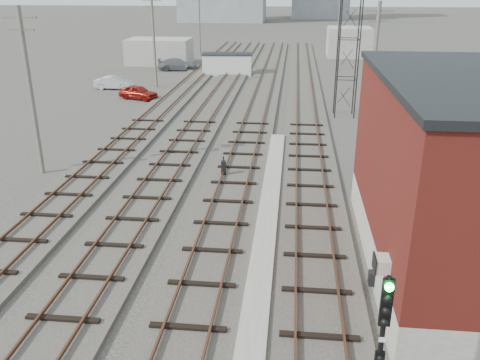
# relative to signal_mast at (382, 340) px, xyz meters

# --- Properties ---
(ground) EXTENTS (320.00, 320.00, 0.00)m
(ground) POSITION_rel_signal_mast_xyz_m (-3.70, 55.74, -2.42)
(ground) COLOR #282621
(ground) RESTS_ON ground
(track_right) EXTENTS (3.20, 90.00, 0.39)m
(track_right) POSITION_rel_signal_mast_xyz_m (-1.20, 34.74, -2.32)
(track_right) COLOR #332D28
(track_right) RESTS_ON ground
(track_mid_right) EXTENTS (3.20, 90.00, 0.39)m
(track_mid_right) POSITION_rel_signal_mast_xyz_m (-5.20, 34.74, -2.32)
(track_mid_right) COLOR #332D28
(track_mid_right) RESTS_ON ground
(track_mid_left) EXTENTS (3.20, 90.00, 0.39)m
(track_mid_left) POSITION_rel_signal_mast_xyz_m (-9.20, 34.74, -2.32)
(track_mid_left) COLOR #332D28
(track_mid_left) RESTS_ON ground
(track_left) EXTENTS (3.20, 90.00, 0.39)m
(track_left) POSITION_rel_signal_mast_xyz_m (-13.20, 34.74, -2.32)
(track_left) COLOR #332D28
(track_left) RESTS_ON ground
(platform_curb) EXTENTS (0.90, 28.00, 0.26)m
(platform_curb) POSITION_rel_signal_mast_xyz_m (-3.20, 9.74, -2.29)
(platform_curb) COLOR gray
(platform_curb) RESTS_ON ground
(brick_building) EXTENTS (6.54, 12.20, 7.22)m
(brick_building) POSITION_rel_signal_mast_xyz_m (3.80, 7.74, 1.21)
(brick_building) COLOR gray
(brick_building) RESTS_ON ground
(lattice_tower) EXTENTS (1.60, 1.60, 15.00)m
(lattice_tower) POSITION_rel_signal_mast_xyz_m (1.80, 30.74, 5.08)
(lattice_tower) COLOR black
(lattice_tower) RESTS_ON ground
(utility_pole_left_a) EXTENTS (1.80, 0.24, 9.00)m
(utility_pole_left_a) POSITION_rel_signal_mast_xyz_m (-16.20, 15.74, 2.38)
(utility_pole_left_a) COLOR #595147
(utility_pole_left_a) RESTS_ON ground
(utility_pole_left_b) EXTENTS (1.80, 0.24, 9.00)m
(utility_pole_left_b) POSITION_rel_signal_mast_xyz_m (-16.20, 40.74, 2.38)
(utility_pole_left_b) COLOR #595147
(utility_pole_left_b) RESTS_ON ground
(utility_pole_left_c) EXTENTS (1.80, 0.24, 9.00)m
(utility_pole_left_c) POSITION_rel_signal_mast_xyz_m (-16.20, 65.74, 2.38)
(utility_pole_left_c) COLOR #595147
(utility_pole_left_c) RESTS_ON ground
(utility_pole_right_a) EXTENTS (1.80, 0.24, 9.00)m
(utility_pole_right_a) POSITION_rel_signal_mast_xyz_m (2.80, 23.74, 2.38)
(utility_pole_right_a) COLOR #595147
(utility_pole_right_a) RESTS_ON ground
(utility_pole_right_b) EXTENTS (1.80, 0.24, 9.00)m
(utility_pole_right_b) POSITION_rel_signal_mast_xyz_m (2.80, 53.74, 2.38)
(utility_pole_right_b) COLOR #595147
(utility_pole_right_b) RESTS_ON ground
(shed_left) EXTENTS (8.00, 5.00, 3.20)m
(shed_left) POSITION_rel_signal_mast_xyz_m (-19.70, 55.74, -0.82)
(shed_left) COLOR gray
(shed_left) RESTS_ON ground
(shed_right) EXTENTS (6.00, 6.00, 4.00)m
(shed_right) POSITION_rel_signal_mast_xyz_m (5.30, 65.74, -0.42)
(shed_right) COLOR gray
(shed_right) RESTS_ON ground
(signal_mast) EXTENTS (0.40, 0.41, 4.11)m
(signal_mast) POSITION_rel_signal_mast_xyz_m (0.00, 0.00, 0.00)
(signal_mast) COLOR gray
(signal_mast) RESTS_ON ground
(switch_stand) EXTENTS (0.29, 0.29, 1.15)m
(switch_stand) POSITION_rel_signal_mast_xyz_m (-5.91, 16.05, -1.88)
(switch_stand) COLOR black
(switch_stand) RESTS_ON ground
(site_trailer) EXTENTS (5.94, 3.04, 2.41)m
(site_trailer) POSITION_rel_signal_mast_xyz_m (-9.99, 48.85, -1.21)
(site_trailer) COLOR silver
(site_trailer) RESTS_ON ground
(car_red) EXTENTS (3.99, 2.67, 1.26)m
(car_red) POSITION_rel_signal_mast_xyz_m (-16.37, 34.98, -1.79)
(car_red) COLOR maroon
(car_red) RESTS_ON ground
(car_silver) EXTENTS (3.87, 1.37, 1.27)m
(car_silver) POSITION_rel_signal_mast_xyz_m (-20.10, 39.24, -1.79)
(car_silver) COLOR #B9BBC1
(car_silver) RESTS_ON ground
(car_grey) EXTENTS (4.99, 2.45, 1.40)m
(car_grey) POSITION_rel_signal_mast_xyz_m (-16.29, 51.09, -1.72)
(car_grey) COLOR slate
(car_grey) RESTS_ON ground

